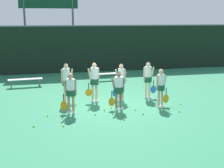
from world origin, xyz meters
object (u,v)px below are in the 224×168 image
object	(u,v)px
player_5	(121,80)
tennis_ball_4	(143,114)
tennis_ball_6	(180,104)
tennis_ball_7	(124,119)
player_2	(161,85)
tennis_ball_11	(135,110)
player_6	(148,77)
tennis_ball_10	(111,107)
tennis_ball_2	(34,126)
player_4	(94,79)
tennis_ball_1	(179,111)
tennis_ball_8	(47,116)
player_1	(118,88)
bench_courtside	(25,80)
tennis_ball_0	(63,126)
tennis_ball_5	(104,110)
bench_far	(109,74)
tennis_ball_3	(95,114)
player_0	(70,90)
player_3	(67,80)
scoreboard	(49,4)
tennis_ball_9	(146,93)

from	to	relation	value
player_5	tennis_ball_4	distance (m)	2.47
player_5	tennis_ball_4	bearing A→B (deg)	-70.94
tennis_ball_6	tennis_ball_7	world-z (taller)	same
player_2	tennis_ball_7	distance (m)	2.52
tennis_ball_11	player_6	bearing A→B (deg)	56.80
tennis_ball_10	tennis_ball_2	bearing A→B (deg)	-152.65
player_4	tennis_ball_1	distance (m)	3.98
player_5	tennis_ball_8	distance (m)	3.87
player_1	tennis_ball_1	size ratio (longest dim) A/B	22.35
player_5	bench_courtside	bearing A→B (deg)	148.62
tennis_ball_10	tennis_ball_11	size ratio (longest dim) A/B	1.06
tennis_ball_2	tennis_ball_10	distance (m)	3.57
tennis_ball_0	tennis_ball_5	world-z (taller)	tennis_ball_5
bench_far	tennis_ball_10	world-z (taller)	bench_far
tennis_ball_5	bench_courtside	bearing A→B (deg)	121.72
tennis_ball_4	tennis_ball_10	distance (m)	1.55
tennis_ball_1	tennis_ball_6	distance (m)	1.13
player_2	tennis_ball_7	bearing A→B (deg)	-156.99
player_5	tennis_ball_3	xyz separation A→B (m)	(-1.53, -1.90, -0.95)
player_0	player_4	size ratio (longest dim) A/B	0.91
tennis_ball_7	tennis_ball_11	size ratio (longest dim) A/B	1.03
tennis_ball_1	player_1	bearing A→B (deg)	158.47
bench_courtside	player_0	world-z (taller)	player_0
player_2	tennis_ball_5	xyz separation A→B (m)	(-2.42, 0.03, -0.93)
player_0	player_5	distance (m)	2.84
player_0	tennis_ball_6	xyz separation A→B (m)	(4.80, 0.18, -0.93)
player_2	tennis_ball_6	size ratio (longest dim) A/B	23.70
player_3	player_0	bearing A→B (deg)	-85.33
bench_courtside	tennis_ball_8	distance (m)	5.74
scoreboard	tennis_ball_3	xyz separation A→B (m)	(1.26, -11.33, -4.60)
player_3	player_4	size ratio (longest dim) A/B	1.00
tennis_ball_6	bench_courtside	bearing A→B (deg)	142.08
player_3	tennis_ball_3	distance (m)	2.40
tennis_ball_6	tennis_ball_7	xyz separation A→B (m)	(-2.95, -1.46, -0.00)
tennis_ball_11	tennis_ball_2	bearing A→B (deg)	-165.07
player_2	tennis_ball_7	size ratio (longest dim) A/B	23.73
player_5	tennis_ball_11	distance (m)	1.92
player_6	tennis_ball_9	bearing A→B (deg)	75.73
tennis_ball_2	tennis_ball_4	bearing A→B (deg)	6.55
tennis_ball_1	tennis_ball_11	bearing A→B (deg)	159.13
player_2	tennis_ball_1	xyz separation A→B (m)	(0.48, -0.85, -0.93)
player_0	tennis_ball_1	size ratio (longest dim) A/B	22.82
bench_courtside	player_1	world-z (taller)	player_1
player_5	tennis_ball_7	world-z (taller)	player_5
player_6	tennis_ball_3	xyz separation A→B (m)	(-2.86, -1.99, -0.99)
tennis_ball_3	tennis_ball_11	xyz separation A→B (m)	(1.72, 0.24, 0.00)
player_1	tennis_ball_11	distance (m)	1.15
player_0	tennis_ball_8	world-z (taller)	player_0
tennis_ball_8	tennis_ball_7	bearing A→B (deg)	-21.27
player_3	player_2	bearing A→B (deg)	-17.46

